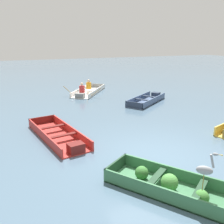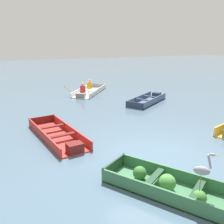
{
  "view_description": "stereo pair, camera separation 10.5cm",
  "coord_description": "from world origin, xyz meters",
  "px_view_note": "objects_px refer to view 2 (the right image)",
  "views": [
    {
      "loc": [
        -3.98,
        -5.72,
        3.33
      ],
      "look_at": [
        0.1,
        3.73,
        0.35
      ],
      "focal_mm": 40.0,
      "sensor_mm": 36.0,
      "label": 1
    },
    {
      "loc": [
        -3.88,
        -5.76,
        3.33
      ],
      "look_at": [
        0.1,
        3.73,
        0.35
      ],
      "focal_mm": 40.0,
      "sensor_mm": 36.0,
      "label": 2
    }
  ],
  "objects_px": {
    "dinghy_green_foreground": "(176,189)",
    "rowboat_white_with_crew": "(89,91)",
    "skiff_red_near_moored": "(58,136)",
    "skiff_slate_blue_far_moored": "(148,100)",
    "heron_on_dinghy": "(203,170)"
  },
  "relations": [
    {
      "from": "skiff_slate_blue_far_moored",
      "to": "skiff_red_near_moored",
      "type": "bearing_deg",
      "value": -148.79
    },
    {
      "from": "heron_on_dinghy",
      "to": "skiff_slate_blue_far_moored",
      "type": "bearing_deg",
      "value": 65.78
    },
    {
      "from": "skiff_slate_blue_far_moored",
      "to": "heron_on_dinghy",
      "type": "relative_size",
      "value": 3.65
    },
    {
      "from": "dinghy_green_foreground",
      "to": "heron_on_dinghy",
      "type": "xyz_separation_m",
      "value": [
        0.11,
        -0.6,
        0.76
      ]
    },
    {
      "from": "heron_on_dinghy",
      "to": "dinghy_green_foreground",
      "type": "bearing_deg",
      "value": 100.68
    },
    {
      "from": "dinghy_green_foreground",
      "to": "heron_on_dinghy",
      "type": "height_order",
      "value": "heron_on_dinghy"
    },
    {
      "from": "skiff_red_near_moored",
      "to": "rowboat_white_with_crew",
      "type": "relative_size",
      "value": 0.98
    },
    {
      "from": "rowboat_white_with_crew",
      "to": "heron_on_dinghy",
      "type": "bearing_deg",
      "value": -96.83
    },
    {
      "from": "dinghy_green_foreground",
      "to": "rowboat_white_with_crew",
      "type": "relative_size",
      "value": 0.91
    },
    {
      "from": "rowboat_white_with_crew",
      "to": "skiff_slate_blue_far_moored",
      "type": "bearing_deg",
      "value": -56.47
    },
    {
      "from": "dinghy_green_foreground",
      "to": "rowboat_white_with_crew",
      "type": "xyz_separation_m",
      "value": [
        1.53,
        11.26,
        0.01
      ]
    },
    {
      "from": "skiff_red_near_moored",
      "to": "rowboat_white_with_crew",
      "type": "height_order",
      "value": "rowboat_white_with_crew"
    },
    {
      "from": "skiff_slate_blue_far_moored",
      "to": "rowboat_white_with_crew",
      "type": "distance_m",
      "value": 4.22
    },
    {
      "from": "dinghy_green_foreground",
      "to": "skiff_red_near_moored",
      "type": "height_order",
      "value": "dinghy_green_foreground"
    },
    {
      "from": "dinghy_green_foreground",
      "to": "skiff_slate_blue_far_moored",
      "type": "height_order",
      "value": "dinghy_green_foreground"
    }
  ]
}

